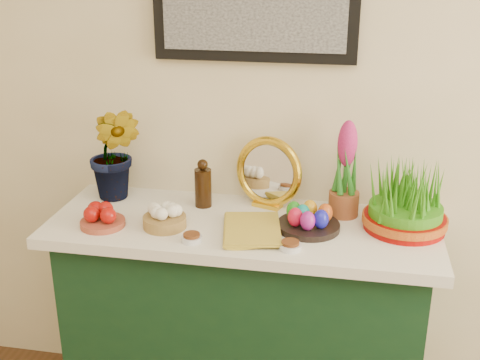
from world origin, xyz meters
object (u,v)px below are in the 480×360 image
sideboard (242,330)px  hyacinth_green (114,138)px  mirror (269,173)px  book (224,229)px  wheatgrass_sabzeh (406,201)px

sideboard → hyacinth_green: size_ratio=2.62×
hyacinth_green → mirror: size_ratio=1.78×
mirror → book: mirror is taller
sideboard → wheatgrass_sabzeh: 0.81m
mirror → book: (-0.12, -0.28, -0.11)m
mirror → sideboard: bearing=-112.6°
sideboard → wheatgrass_sabzeh: bearing=4.8°
hyacinth_green → book: 0.58m
sideboard → hyacinth_green: bearing=166.5°
book → wheatgrass_sabzeh: (0.62, 0.16, 0.09)m
hyacinth_green → wheatgrass_sabzeh: 1.11m
sideboard → mirror: (0.07, 0.17, 0.60)m
mirror → wheatgrass_sabzeh: bearing=-13.2°
mirror → book: size_ratio=1.07×
mirror → book: bearing=-112.7°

